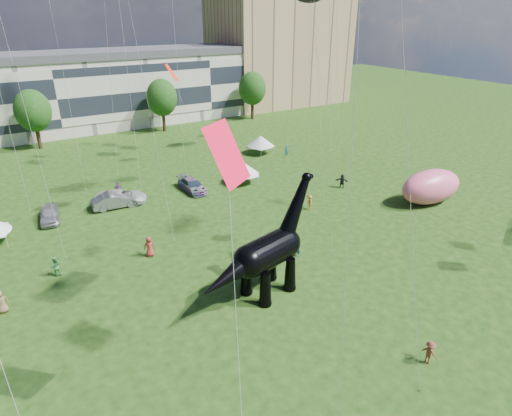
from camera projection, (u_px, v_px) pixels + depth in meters
ground at (321, 310)px, 30.45m from camera, size 220.00×220.00×0.00m
terrace_row at (52, 97)px, 72.15m from camera, size 78.00×11.00×12.00m
apartment_block at (279, 51)px, 94.99m from camera, size 28.00×18.00×22.00m
tree_mid_left at (32, 107)px, 63.17m from camera, size 5.20×5.20×9.44m
tree_mid_right at (162, 95)px, 72.60m from camera, size 5.20×5.20×9.44m
tree_far_right at (252, 86)px, 81.09m from camera, size 5.20×5.20×9.44m
dinosaur_sculpture at (264, 255)px, 30.81m from camera, size 10.86×4.21×8.87m
car_silver at (49, 214)px, 43.04m from camera, size 2.41×4.70×1.53m
car_grey at (115, 201)px, 45.90m from camera, size 4.99×2.04×1.61m
car_white at (121, 197)px, 46.84m from camera, size 6.10×4.53×1.54m
car_dark at (192, 185)px, 50.13m from camera, size 2.29×5.02×1.43m
gazebo_near at (243, 168)px, 52.01m from camera, size 4.47×4.47×2.71m
gazebo_far at (260, 141)px, 62.76m from camera, size 4.78×4.78×2.71m
inflatable_pink at (431, 187)px, 46.62m from camera, size 7.90×4.46×3.79m
visitors at (201, 229)px, 39.93m from camera, size 49.10×38.38×1.88m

